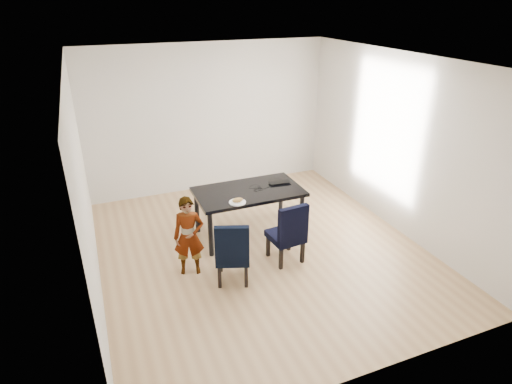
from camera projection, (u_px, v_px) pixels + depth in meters
name	position (u px, v px, depth m)	size (l,w,h in m)	color
floor	(261.00, 250.00, 6.31)	(4.50, 5.00, 0.01)	tan
ceiling	(262.00, 60.00, 5.18)	(4.50, 5.00, 0.01)	white
wall_back	(209.00, 119.00, 7.85)	(4.50, 0.01, 2.70)	silver
wall_front	(375.00, 262.00, 3.64)	(4.50, 0.01, 2.70)	silver
wall_left	(83.00, 190.00, 4.98)	(0.01, 5.00, 2.70)	silver
wall_right	(398.00, 144.00, 6.51)	(0.01, 5.00, 2.70)	silver
dining_table	(249.00, 212.00, 6.57)	(1.60, 0.90, 0.75)	black
chair_left	(233.00, 250.00, 5.48)	(0.43, 0.44, 0.89)	black
chair_right	(286.00, 231.00, 5.90)	(0.44, 0.45, 0.91)	black
child	(189.00, 236.00, 5.58)	(0.40, 0.26, 1.10)	red
plate	(237.00, 202.00, 6.03)	(0.24, 0.24, 0.01)	white
sandwich	(238.00, 200.00, 6.01)	(0.16, 0.07, 0.06)	#AC7F3D
laptop	(279.00, 181.00, 6.69)	(0.34, 0.22, 0.03)	black
cable_tangle	(258.00, 189.00, 6.44)	(0.14, 0.14, 0.01)	black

